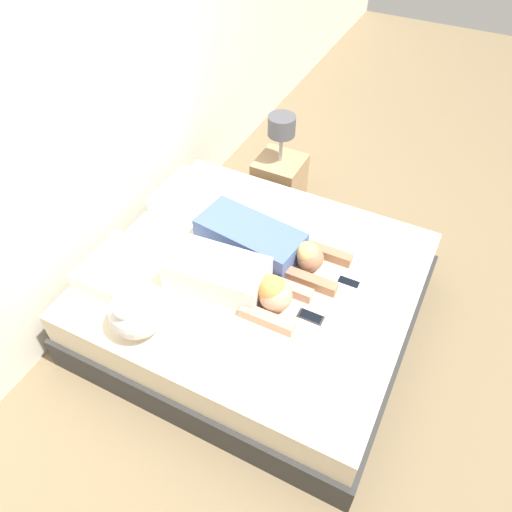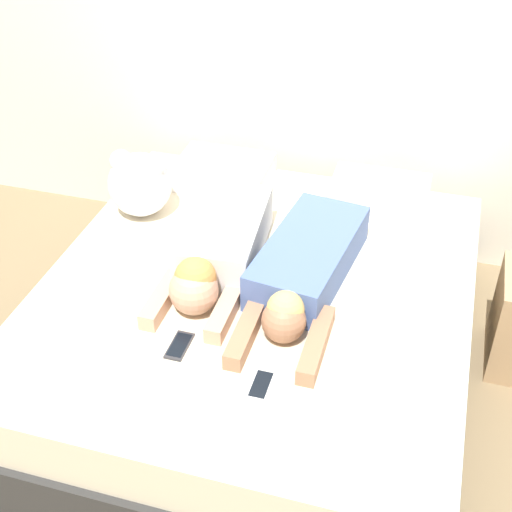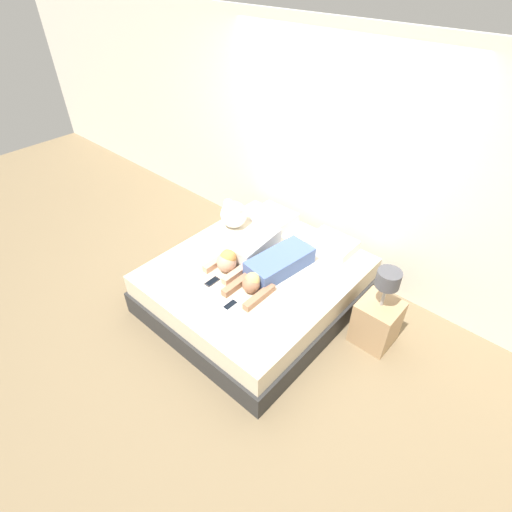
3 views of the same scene
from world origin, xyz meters
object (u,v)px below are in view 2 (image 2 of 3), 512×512
object	(u,v)px
pillow_head_left	(223,172)
pillow_head_right	(379,195)
bed	(256,328)
plush_toy	(140,183)
person_left	(216,251)
cell_phone_right	(261,385)
person_right	(303,271)
cell_phone_left	(179,346)

from	to	relation	value
pillow_head_left	pillow_head_right	bearing A→B (deg)	0.00
bed	pillow_head_left	xyz separation A→B (m)	(-0.40, 0.78, 0.31)
pillow_head_left	plush_toy	size ratio (longest dim) A/B	1.47
person_left	plush_toy	size ratio (longest dim) A/B	2.78
person_left	cell_phone_right	xyz separation A→B (m)	(0.37, -0.61, -0.09)
bed	pillow_head_left	size ratio (longest dim) A/B	4.28
pillow_head_right	person_right	size ratio (longest dim) A/B	0.46
person_right	cell_phone_left	bearing A→B (deg)	-127.03
bed	cell_phone_right	distance (m)	0.64
pillow_head_right	cell_phone_right	distance (m)	1.35
cell_phone_right	person_left	bearing A→B (deg)	121.43
bed	pillow_head_left	distance (m)	0.93
bed	cell_phone_left	world-z (taller)	cell_phone_left
person_right	plush_toy	xyz separation A→B (m)	(-0.89, 0.36, 0.08)
person_left	bed	bearing A→B (deg)	-15.67
pillow_head_right	cell_phone_left	size ratio (longest dim) A/B	3.07
bed	pillow_head_right	world-z (taller)	pillow_head_right
cell_phone_right	pillow_head_left	bearing A→B (deg)	113.63
cell_phone_right	plush_toy	size ratio (longest dim) A/B	0.48
pillow_head_right	person_left	bearing A→B (deg)	-129.46
person_right	plush_toy	bearing A→B (deg)	158.17
pillow_head_left	pillow_head_right	size ratio (longest dim) A/B	1.00
person_right	cell_phone_left	size ratio (longest dim) A/B	6.69
cell_phone_right	plush_toy	xyz separation A→B (m)	(-0.87, 0.95, 0.16)
pillow_head_left	cell_phone_left	world-z (taller)	pillow_head_left
pillow_head_right	cell_phone_right	size ratio (longest dim) A/B	3.07
bed	person_right	bearing A→B (deg)	11.33
person_left	cell_phone_right	world-z (taller)	person_left
pillow_head_right	person_left	distance (m)	0.94
cell_phone_left	person_left	bearing A→B (deg)	92.14
pillow_head_left	plush_toy	distance (m)	0.49
person_right	bed	bearing A→B (deg)	-168.67
bed	plush_toy	bearing A→B (deg)	150.37
person_left	plush_toy	distance (m)	0.61
pillow_head_right	person_left	world-z (taller)	person_left
cell_phone_left	plush_toy	world-z (taller)	plush_toy
pillow_head_left	pillow_head_right	xyz separation A→B (m)	(0.81, 0.00, 0.00)
bed	cell_phone_right	size ratio (longest dim) A/B	13.17
bed	pillow_head_right	distance (m)	0.93
cell_phone_left	cell_phone_right	world-z (taller)	same
pillow_head_left	person_right	size ratio (longest dim) A/B	0.46
pillow_head_right	plush_toy	size ratio (longest dim) A/B	1.47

